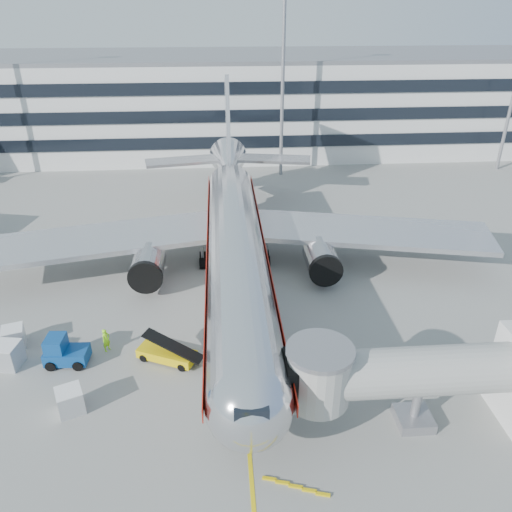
{
  "coord_description": "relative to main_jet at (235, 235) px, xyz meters",
  "views": [
    {
      "loc": [
        -1.16,
        -30.33,
        24.06
      ],
      "look_at": [
        1.71,
        7.9,
        4.0
      ],
      "focal_mm": 35.0,
      "sensor_mm": 36.0,
      "label": 1
    }
  ],
  "objects": [
    {
      "name": "cargo_container_left",
      "position": [
        -17.01,
        -12.11,
        -3.3
      ],
      "size": [
        2.01,
        2.01,
        1.87
      ],
      "color": "silver",
      "rests_on": "ground"
    },
    {
      "name": "ramp_worker",
      "position": [
        -10.19,
        -10.84,
        -3.29
      ],
      "size": [
        0.77,
        0.82,
        1.89
      ],
      "primitive_type": "imported",
      "rotation": [
        0.0,
        0.0,
        0.95
      ],
      "color": "#96FB1A",
      "rests_on": "ground"
    },
    {
      "name": "ground",
      "position": [
        0.0,
        -11.72,
        -4.23
      ],
      "size": [
        180.0,
        180.0,
        0.0
      ],
      "primitive_type": "plane",
      "color": "gray",
      "rests_on": "ground"
    },
    {
      "name": "baggage_tug",
      "position": [
        -13.0,
        -12.11,
        -3.24
      ],
      "size": [
        3.15,
        2.12,
        2.29
      ],
      "color": "navy",
      "rests_on": "ground"
    },
    {
      "name": "cargo_container_right",
      "position": [
        -17.39,
        -9.77,
        -3.41
      ],
      "size": [
        1.94,
        1.94,
        1.65
      ],
      "color": "silver",
      "rests_on": "ground"
    },
    {
      "name": "terminal",
      "position": [
        0.0,
        46.23,
        3.57
      ],
      "size": [
        150.0,
        24.25,
        15.6
      ],
      "color": "silver",
      "rests_on": "ground"
    },
    {
      "name": "jet_bridge",
      "position": [
        12.18,
        -19.72,
        -0.36
      ],
      "size": [
        17.8,
        4.5,
        7.0
      ],
      "color": "silver",
      "rests_on": "ground"
    },
    {
      "name": "light_mast_centre",
      "position": [
        8.0,
        30.28,
        10.64
      ],
      "size": [
        2.4,
        1.2,
        25.45
      ],
      "color": "gray",
      "rests_on": "ground"
    },
    {
      "name": "cargo_container_front",
      "position": [
        -11.34,
        -17.03,
        -3.39
      ],
      "size": [
        2.08,
        2.08,
        1.69
      ],
      "color": "silver",
      "rests_on": "ground"
    },
    {
      "name": "main_jet",
      "position": [
        0.0,
        0.0,
        0.0
      ],
      "size": [
        50.95,
        48.7,
        16.06
      ],
      "color": "silver",
      "rests_on": "ground"
    },
    {
      "name": "lead_in_line",
      "position": [
        0.0,
        -1.72,
        -4.23
      ],
      "size": [
        0.25,
        70.0,
        0.01
      ],
      "primitive_type": "cube",
      "color": "yellow",
      "rests_on": "ground"
    },
    {
      "name": "belt_loader",
      "position": [
        -5.55,
        -12.36,
        -3.62
      ],
      "size": [
        4.6,
        3.22,
        2.18
      ],
      "color": "#DBBA09",
      "rests_on": "ground"
    }
  ]
}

